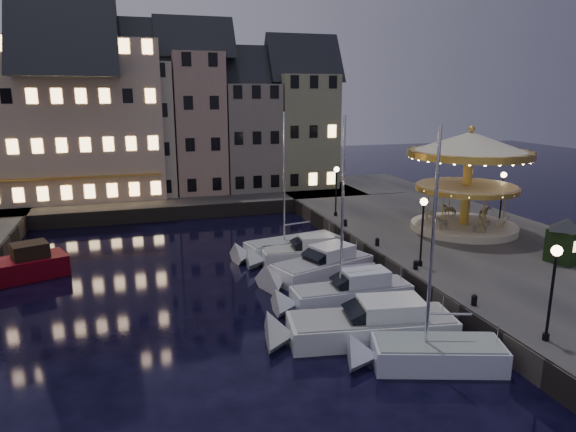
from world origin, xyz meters
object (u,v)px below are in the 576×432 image
object	(u,v)px
motorboat_b	(363,327)
motorboat_d	(317,268)
streetlamp_c	(336,184)
bollard_d	(345,222)
bollard_a	(474,299)
motorboat_f	(286,248)
ticket_kiosk	(567,232)
streetlamp_b	(423,222)
bollard_c	(377,241)
carousel	(469,162)
motorboat_e	(300,255)
bollard_b	(416,264)
motorboat_a	(424,355)
streetlamp_a	(553,279)
motorboat_c	(344,294)
red_fishing_boat	(8,270)
streetlamp_d	(502,191)

from	to	relation	value
motorboat_b	motorboat_d	size ratio (longest dim) A/B	1.18
streetlamp_c	bollard_d	bearing A→B (deg)	-99.73
bollard_a	motorboat_f	bearing A→B (deg)	110.68
streetlamp_c	ticket_kiosk	xyz separation A→B (m)	(8.83, -15.47, -0.82)
streetlamp_b	ticket_kiosk	distance (m)	9.09
bollard_c	carousel	world-z (taller)	carousel
streetlamp_c	motorboat_e	size ratio (longest dim) A/B	0.59
bollard_a	motorboat_e	xyz separation A→B (m)	(-5.05, 12.03, -0.96)
bollard_b	motorboat_e	size ratio (longest dim) A/B	0.08
bollard_a	bollard_c	bearing A→B (deg)	90.00
bollard_d	motorboat_a	distance (m)	18.91
bollard_d	motorboat_b	xyz separation A→B (m)	(-5.64, -15.37, -0.96)
streetlamp_a	bollard_a	bearing A→B (deg)	98.53
bollard_a	ticket_kiosk	size ratio (longest dim) A/B	0.18
motorboat_d	motorboat_f	world-z (taller)	motorboat_f
streetlamp_c	motorboat_c	size ratio (longest dim) A/B	0.41
carousel	motorboat_e	bearing A→B (deg)	-178.68
red_fishing_boat	ticket_kiosk	bearing A→B (deg)	-17.18
streetlamp_b	bollard_a	world-z (taller)	streetlamp_b
motorboat_e	bollard_b	bearing A→B (deg)	-52.27
bollard_c	red_fishing_boat	xyz separation A→B (m)	(-23.44, 3.69, -0.91)
bollard_a	motorboat_e	bearing A→B (deg)	112.78
streetlamp_b	motorboat_c	world-z (taller)	motorboat_c
motorboat_d	streetlamp_d	bearing A→B (deg)	13.04
bollard_b	ticket_kiosk	bearing A→B (deg)	-8.85
bollard_b	red_fishing_boat	world-z (taller)	red_fishing_boat
bollard_d	bollard_b	bearing A→B (deg)	-90.00
bollard_b	bollard_d	distance (m)	10.50
bollard_a	carousel	distance (m)	15.56
bollard_c	motorboat_b	bearing A→B (deg)	-119.73
motorboat_c	ticket_kiosk	world-z (taller)	motorboat_c
motorboat_f	carousel	size ratio (longest dim) A/B	1.20
bollard_d	motorboat_c	bearing A→B (deg)	-113.26
red_fishing_boat	motorboat_b	bearing A→B (deg)	-37.29
streetlamp_a	bollard_b	xyz separation A→B (m)	(-0.60, 9.50, -2.41)
bollard_a	motorboat_d	world-z (taller)	motorboat_d
motorboat_e	ticket_kiosk	bearing A→B (deg)	-28.91
bollard_b	motorboat_a	bearing A→B (deg)	-117.88
streetlamp_c	bollard_c	world-z (taller)	streetlamp_c
streetlamp_a	streetlamp_c	bearing A→B (deg)	90.00
streetlamp_c	carousel	xyz separation A→B (m)	(7.54, -7.17, 2.45)
streetlamp_a	motorboat_a	bearing A→B (deg)	161.62
bollard_d	motorboat_e	xyz separation A→B (m)	(-5.05, -3.97, -0.96)
streetlamp_d	bollard_a	size ratio (longest dim) A/B	7.32
bollard_a	motorboat_f	xyz separation A→B (m)	(-5.38, 14.26, -1.07)
bollard_c	motorboat_b	distance (m)	11.41
streetlamp_d	motorboat_f	distance (m)	17.68
bollard_d	motorboat_c	xyz separation A→B (m)	(-4.92, -11.45, -0.93)
bollard_a	carousel	world-z (taller)	carousel
ticket_kiosk	motorboat_f	bearing A→B (deg)	145.38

